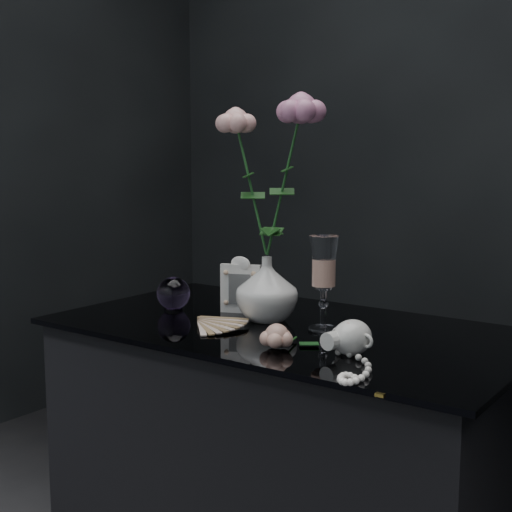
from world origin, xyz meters
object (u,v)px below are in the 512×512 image
Objects in this scene: loose_rose at (277,336)px; pearl_jar at (352,336)px; vase at (267,289)px; wine_glass at (324,283)px; picture_frame at (241,285)px; paperweight at (173,293)px.

loose_rose is 0.59× the size of pearl_jar.
pearl_jar is (0.29, -0.13, -0.04)m from vase.
wine_glass reaches higher than vase.
pearl_jar is at bearing 13.17° from loose_rose.
pearl_jar is (0.14, 0.05, 0.01)m from loose_rose.
vase is at bearing 164.92° from pearl_jar.
picture_frame is (-0.25, 0.04, -0.03)m from wine_glass.
wine_glass reaches higher than pearl_jar.
paperweight reaches higher than loose_rose.
wine_glass is 0.83× the size of pearl_jar.
picture_frame is at bearing 171.97° from wine_glass.
loose_rose is (0.25, -0.22, -0.04)m from picture_frame.
paperweight is 0.56× the size of loose_rose.
picture_frame is at bearing 166.51° from pearl_jar.
vase is 0.72× the size of wine_glass.
paperweight is 0.43m from loose_rose.
wine_glass is (0.15, -0.00, 0.03)m from vase.
picture_frame is 0.17m from paperweight.
picture_frame reaches higher than pearl_jar.
loose_rose is at bearing -89.49° from wine_glass.
wine_glass reaches higher than picture_frame.
pearl_jar is at bearing -10.02° from paperweight.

